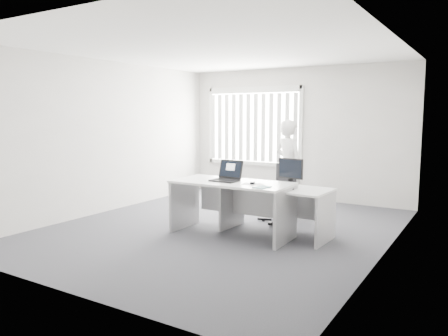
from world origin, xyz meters
The scene contains 18 objects.
ground centered at (0.00, 0.00, 0.00)m, with size 6.00×6.00×0.00m, color #494A50.
wall_back centered at (0.00, 3.00, 1.40)m, with size 5.00×0.02×2.80m, color beige.
wall_front centered at (0.00, -3.00, 1.40)m, with size 5.00×0.02×2.80m, color beige.
wall_left centered at (-2.50, 0.00, 1.40)m, with size 0.02×6.00×2.80m, color beige.
wall_right centered at (2.50, 0.00, 1.40)m, with size 0.02×6.00×2.80m, color beige.
ceiling centered at (0.00, 0.00, 2.80)m, with size 5.00×6.00×0.02m, color silver.
window centered at (-1.00, 2.96, 1.55)m, with size 2.32×0.06×1.76m, color silver.
blinds centered at (-1.00, 2.90, 1.52)m, with size 2.20×0.10×1.50m, color silver, non-canonical shape.
desk_near centered at (0.33, -0.25, 0.59)m, with size 1.80×0.87×0.82m.
desk_far centered at (0.90, 0.10, 0.53)m, with size 1.65×0.84×0.74m.
office_chair centered at (0.61, 0.88, 0.31)m, with size 0.70×0.70×0.98m.
person centered at (0.41, 1.73, 0.86)m, with size 0.63×0.41×1.72m, color silver.
laptop centered at (0.23, -0.29, 0.97)m, with size 0.40×0.36×0.31m, color black, non-canonical shape.
paper_sheet centered at (0.72, -0.31, 0.82)m, with size 0.31×0.22×0.00m, color white.
mouse centered at (0.71, -0.30, 0.84)m, with size 0.06×0.10×0.04m, color silver, non-canonical shape.
booklet centered at (0.96, -0.50, 0.82)m, with size 0.17×0.23×0.01m, color white.
keyboard centered at (1.02, -0.04, 0.75)m, with size 0.41×0.14×0.02m, color black.
monitor centered at (1.03, 0.33, 0.94)m, with size 0.41×0.12×0.41m, color black, non-canonical shape.
Camera 1 is at (3.61, -5.81, 1.81)m, focal length 35.00 mm.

